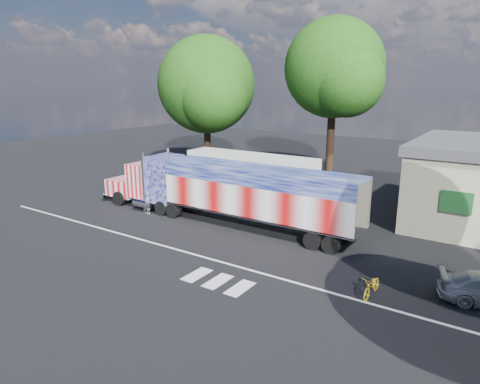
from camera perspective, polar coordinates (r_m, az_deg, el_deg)
The scene contains 8 objects.
ground at distance 25.34m, azimuth -3.78°, elevation -5.57°, with size 100.00×100.00×0.00m, color black.
lane_markings at distance 21.62m, azimuth -6.28°, elevation -9.24°, with size 30.00×2.67×0.01m.
semi_truck at distance 26.63m, azimuth -1.91°, elevation 0.21°, with size 19.32×3.05×4.12m.
coach_bus at distance 33.83m, azimuth 1.40°, elevation 2.48°, with size 10.99×2.56×3.20m.
woman at distance 29.50m, azimuth -12.24°, elevation -1.48°, with size 0.54×0.35×1.48m, color slate.
bicycle at distance 18.98m, azimuth 17.18°, elevation -11.87°, with size 0.59×1.70×0.89m, color gold.
tree_n_mid at distance 40.51m, azimuth 12.62°, elevation 15.75°, with size 9.32×8.88×14.34m.
tree_nw_a at distance 44.35m, azimuth -4.38°, elevation 14.00°, with size 10.24×9.75×13.29m.
Camera 1 is at (14.57, -18.85, 8.64)m, focal length 32.00 mm.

